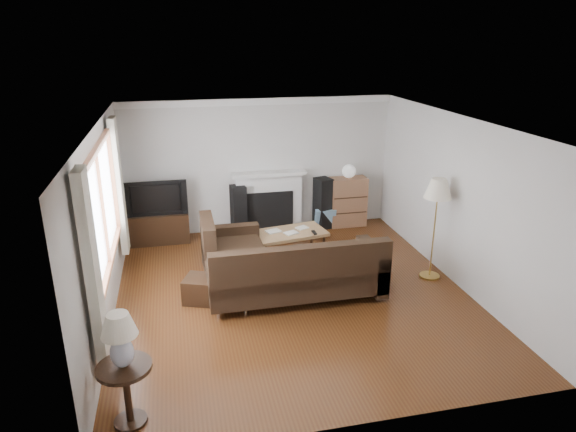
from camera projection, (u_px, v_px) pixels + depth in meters
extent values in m
cube|color=#512A12|center=(292.00, 293.00, 7.53)|extent=(5.10, 5.60, 0.04)
cube|color=white|center=(293.00, 123.00, 6.68)|extent=(5.10, 5.60, 0.04)
cube|color=silver|center=(260.00, 166.00, 9.63)|extent=(5.00, 0.04, 2.50)
cube|color=silver|center=(362.00, 313.00, 4.58)|extent=(5.00, 0.04, 2.50)
cube|color=silver|center=(104.00, 227.00, 6.59)|extent=(0.04, 5.50, 2.50)
cube|color=silver|center=(456.00, 201.00, 7.62)|extent=(0.04, 5.50, 2.50)
cube|color=brown|center=(103.00, 210.00, 6.32)|extent=(0.12, 2.74, 1.54)
cube|color=beige|center=(93.00, 274.00, 4.98)|extent=(0.10, 0.35, 2.10)
cube|color=beige|center=(119.00, 187.00, 7.77)|extent=(0.10, 0.35, 2.10)
cube|color=white|center=(269.00, 201.00, 9.79)|extent=(1.40, 0.26, 1.15)
cube|color=black|center=(159.00, 227.00, 9.31)|extent=(1.09, 0.49, 0.54)
imported|color=black|center=(156.00, 196.00, 9.12)|extent=(1.09, 0.14, 0.63)
cube|color=black|center=(239.00, 210.00, 9.62)|extent=(0.30, 0.34, 0.94)
cube|color=black|center=(323.00, 203.00, 9.93)|extent=(0.35, 0.39, 0.99)
cube|color=brown|center=(348.00, 202.00, 10.04)|extent=(0.70, 0.33, 0.97)
sphere|color=white|center=(349.00, 171.00, 9.83)|extent=(0.26, 0.26, 0.26)
cube|color=black|center=(296.00, 269.00, 7.29)|extent=(2.71, 1.98, 0.88)
cube|color=#9D764B|center=(290.00, 244.00, 8.67)|extent=(1.28, 0.84, 0.47)
cube|color=black|center=(200.00, 289.00, 7.27)|extent=(0.55, 0.55, 0.36)
cube|color=#B38D3E|center=(434.00, 229.00, 7.77)|extent=(0.45, 0.45, 1.59)
cube|color=black|center=(127.00, 394.00, 4.93)|extent=(0.52, 0.52, 0.65)
cube|color=silver|center=(121.00, 341.00, 4.73)|extent=(0.34, 0.34, 0.55)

